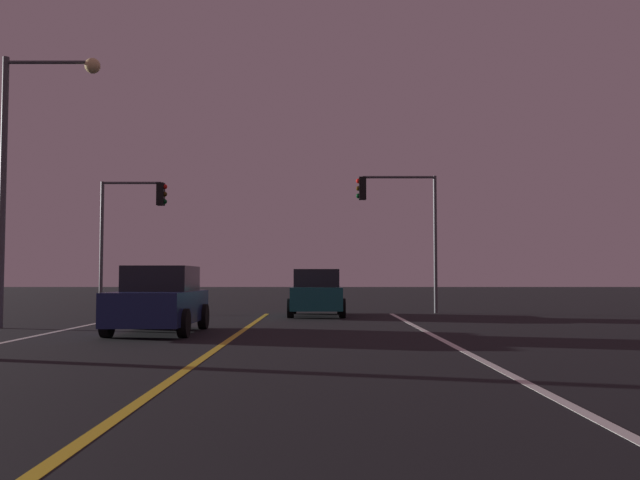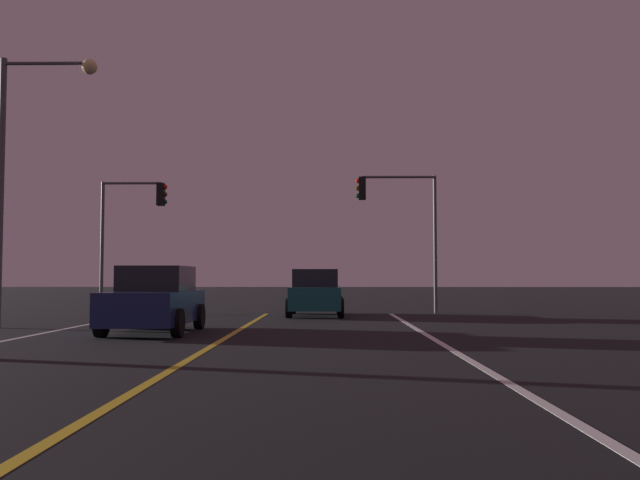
# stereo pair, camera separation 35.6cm
# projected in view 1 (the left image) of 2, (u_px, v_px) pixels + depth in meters

# --- Properties ---
(lane_edge_right) EXTENTS (0.16, 32.74, 0.01)m
(lane_edge_right) POSITION_uv_depth(u_px,v_px,m) (505.00, 372.00, 10.16)
(lane_edge_right) COLOR silver
(lane_edge_right) RESTS_ON ground
(lane_center_divider) EXTENTS (0.16, 32.74, 0.01)m
(lane_center_divider) POSITION_uv_depth(u_px,v_px,m) (181.00, 372.00, 10.15)
(lane_center_divider) COLOR gold
(lane_center_divider) RESTS_ON ground
(car_ahead_far) EXTENTS (2.02, 4.30, 1.70)m
(car_ahead_far) POSITION_uv_depth(u_px,v_px,m) (315.00, 293.00, 25.10)
(car_ahead_far) COLOR black
(car_ahead_far) RESTS_ON ground
(car_oncoming) EXTENTS (2.02, 4.30, 1.70)m
(car_oncoming) POSITION_uv_depth(u_px,v_px,m) (158.00, 300.00, 17.46)
(car_oncoming) COLOR black
(car_oncoming) RESTS_ON ground
(traffic_light_near_right) EXTENTS (3.21, 0.36, 5.44)m
(traffic_light_near_right) POSITION_uv_depth(u_px,v_px,m) (396.00, 211.00, 27.22)
(traffic_light_near_right) COLOR #4C4C51
(traffic_light_near_right) RESTS_ON ground
(traffic_light_near_left) EXTENTS (2.65, 0.36, 5.21)m
(traffic_light_near_left) POSITION_uv_depth(u_px,v_px,m) (132.00, 215.00, 27.19)
(traffic_light_near_left) COLOR #4C4C51
(traffic_light_near_left) RESTS_ON ground
(street_lamp_left_mid) EXTENTS (2.76, 0.44, 7.64)m
(street_lamp_left_mid) POSITION_uv_depth(u_px,v_px,m) (26.00, 152.00, 19.24)
(street_lamp_left_mid) COLOR #4C4C51
(street_lamp_left_mid) RESTS_ON ground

